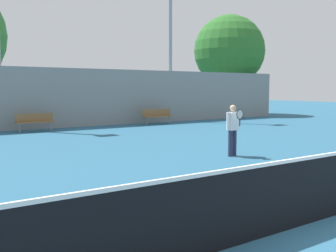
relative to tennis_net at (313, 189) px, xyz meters
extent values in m
plane|color=#285B7A|center=(0.00, 0.00, -0.54)|extent=(100.00, 100.00, 0.00)
cube|color=black|center=(0.00, 0.00, -0.03)|extent=(10.71, 0.03, 1.02)
cube|color=white|center=(0.00, 0.00, 0.50)|extent=(10.71, 0.04, 0.05)
cylinder|color=#282D47|center=(3.11, 5.16, -0.14)|extent=(0.14, 0.14, 0.81)
cylinder|color=#282D47|center=(3.29, 5.18, -0.14)|extent=(0.14, 0.14, 0.81)
cube|color=white|center=(3.20, 5.17, 0.55)|extent=(0.35, 0.23, 0.56)
cylinder|color=white|center=(2.98, 5.14, 0.56)|extent=(0.10, 0.10, 0.54)
cylinder|color=white|center=(3.41, 5.19, 0.56)|extent=(0.10, 0.10, 0.54)
sphere|color=#DBAD89|center=(3.20, 5.17, 0.95)|extent=(0.19, 0.19, 0.19)
cylinder|color=black|center=(3.23, 4.89, 0.52)|extent=(0.03, 0.03, 0.22)
torus|color=black|center=(3.23, 4.89, 0.77)|extent=(0.31, 0.06, 0.31)
cylinder|color=silver|center=(3.23, 4.89, 0.77)|extent=(0.27, 0.03, 0.27)
cube|color=brown|center=(0.07, 15.53, -0.08)|extent=(1.83, 0.40, 0.04)
cylinder|color=gray|center=(-0.66, 15.53, -0.32)|extent=(0.06, 0.06, 0.45)
cylinder|color=gray|center=(0.81, 15.53, -0.32)|extent=(0.06, 0.06, 0.45)
cube|color=brown|center=(0.07, 15.71, 0.14)|extent=(1.83, 0.04, 0.40)
cube|color=brown|center=(7.13, 15.53, -0.08)|extent=(1.94, 0.40, 0.04)
cylinder|color=gray|center=(6.35, 15.53, -0.32)|extent=(0.06, 0.06, 0.45)
cylinder|color=gray|center=(7.90, 15.53, -0.32)|extent=(0.06, 0.06, 0.45)
cube|color=brown|center=(7.13, 15.71, 0.14)|extent=(1.94, 0.04, 0.40)
cylinder|color=#939399|center=(9.02, 17.03, 4.73)|extent=(0.22, 0.22, 10.54)
cube|color=gray|center=(0.00, 16.68, 1.05)|extent=(35.70, 0.06, 3.18)
cylinder|color=brown|center=(16.63, 19.80, 0.87)|extent=(0.45, 0.45, 2.83)
sphere|color=#2D6B28|center=(16.63, 19.80, 4.54)|extent=(5.63, 5.63, 5.63)
camera|label=1|loc=(-5.23, -3.69, 1.56)|focal=42.00mm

